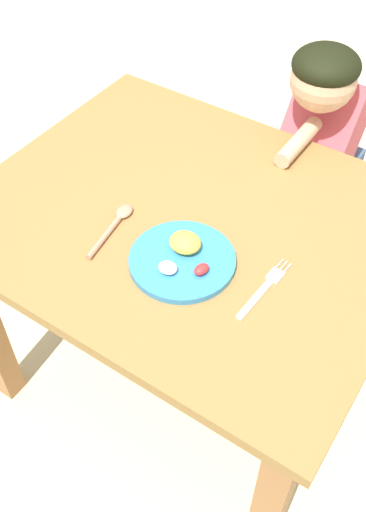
# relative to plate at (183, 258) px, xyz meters

# --- Properties ---
(ground_plane) EXTENTS (8.00, 8.00, 0.00)m
(ground_plane) POSITION_rel_plate_xyz_m (-0.07, 0.14, -0.76)
(ground_plane) COLOR beige
(dining_table) EXTENTS (1.07, 0.87, 0.75)m
(dining_table) POSITION_rel_plate_xyz_m (-0.07, 0.14, -0.14)
(dining_table) COLOR olive
(dining_table) RESTS_ON ground_plane
(plate) EXTENTS (0.24, 0.24, 0.06)m
(plate) POSITION_rel_plate_xyz_m (0.00, 0.00, 0.00)
(plate) COLOR #3381BE
(plate) RESTS_ON dining_table
(fork) EXTENTS (0.03, 0.20, 0.01)m
(fork) POSITION_rel_plate_xyz_m (0.19, 0.03, -0.01)
(fork) COLOR silver
(fork) RESTS_ON dining_table
(spoon) EXTENTS (0.06, 0.20, 0.02)m
(spoon) POSITION_rel_plate_xyz_m (-0.20, 0.01, -0.01)
(spoon) COLOR tan
(spoon) RESTS_ON dining_table
(person) EXTENTS (0.21, 0.45, 1.00)m
(person) POSITION_rel_plate_xyz_m (0.03, 0.73, -0.21)
(person) COLOR #3E5474
(person) RESTS_ON ground_plane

